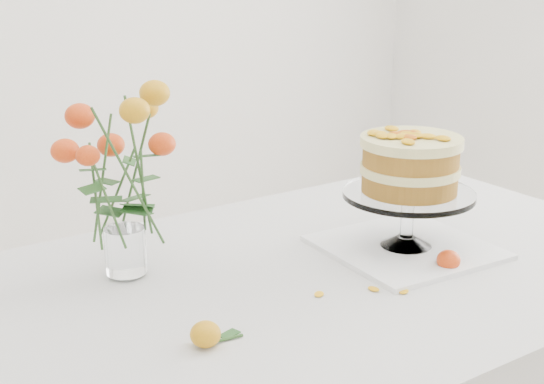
{
  "coord_description": "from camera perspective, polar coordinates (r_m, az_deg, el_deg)",
  "views": [
    {
      "loc": [
        -0.92,
        -1.12,
        1.37
      ],
      "look_at": [
        -0.1,
        0.08,
        0.91
      ],
      "focal_mm": 50.0,
      "sensor_mm": 36.0,
      "label": 1
    }
  ],
  "objects": [
    {
      "name": "cake_stand",
      "position": [
        1.61,
        10.35,
        1.62
      ],
      "size": [
        0.28,
        0.28,
        0.25
      ],
      "rotation": [
        0.0,
        0.0,
        0.33
      ],
      "color": "white",
      "rests_on": "napkin"
    },
    {
      "name": "rose_vase",
      "position": [
        1.46,
        -11.39,
        2.3
      ],
      "size": [
        0.32,
        0.32,
        0.4
      ],
      "rotation": [
        0.0,
        0.0,
        -0.25
      ],
      "color": "white",
      "rests_on": "table"
    },
    {
      "name": "loose_rose_near",
      "position": [
        1.26,
        -5.01,
        -10.62
      ],
      "size": [
        0.09,
        0.05,
        0.04
      ],
      "rotation": [
        0.0,
        0.0,
        -0.13
      ],
      "color": "orange",
      "rests_on": "table"
    },
    {
      "name": "stray_petal_c",
      "position": [
        1.46,
        9.89,
        -7.39
      ],
      "size": [
        0.03,
        0.02,
        0.0
      ],
      "primitive_type": "ellipsoid",
      "color": "#FFB210",
      "rests_on": "table"
    },
    {
      "name": "stray_petal_b",
      "position": [
        1.46,
        7.66,
        -7.26
      ],
      "size": [
        0.03,
        0.02,
        0.0
      ],
      "primitive_type": "ellipsoid",
      "color": "#FFB210",
      "rests_on": "table"
    },
    {
      "name": "table",
      "position": [
        1.61,
        4.75,
        -8.09
      ],
      "size": [
        1.43,
        0.93,
        0.76
      ],
      "color": "tan",
      "rests_on": "ground"
    },
    {
      "name": "loose_rose_far",
      "position": [
        1.58,
        13.15,
        -5.01
      ],
      "size": [
        0.08,
        0.05,
        0.04
      ],
      "rotation": [
        0.0,
        0.0,
        0.43
      ],
      "color": "red",
      "rests_on": "table"
    },
    {
      "name": "napkin",
      "position": [
        1.66,
        10.02,
        -4.13
      ],
      "size": [
        0.35,
        0.35,
        0.01
      ],
      "primitive_type": "cube",
      "rotation": [
        0.0,
        0.0,
        -0.06
      ],
      "color": "white",
      "rests_on": "table"
    },
    {
      "name": "stray_petal_a",
      "position": [
        1.43,
        3.56,
        -7.69
      ],
      "size": [
        0.03,
        0.02,
        0.0
      ],
      "primitive_type": "ellipsoid",
      "color": "#FFB210",
      "rests_on": "table"
    }
  ]
}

